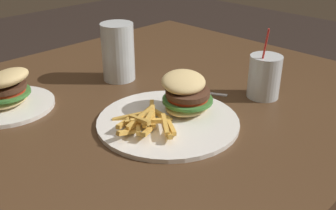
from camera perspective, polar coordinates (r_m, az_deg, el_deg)
The scene contains 6 objects.
dining_table at distance 1.03m, azimuth -5.28°, elevation -5.10°, with size 1.34×1.04×0.70m.
meal_plate_near at distance 0.89m, azimuth 1.03°, elevation -0.57°, with size 0.32×0.32×0.11m.
beer_glass at distance 1.11m, azimuth -7.24°, elevation 7.45°, with size 0.09×0.09×0.16m.
juice_glass at distance 1.02m, azimuth 13.79°, elevation 3.81°, with size 0.08×0.08×0.18m.
spoon at distance 1.04m, azimuth 2.46°, elevation 2.30°, with size 0.09×0.14×0.01m.
meal_plate_far at distance 1.02m, azimuth -22.32°, elevation 1.46°, with size 0.22×0.22×0.10m.
Camera 1 is at (-0.56, -0.68, 1.13)m, focal length 42.00 mm.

